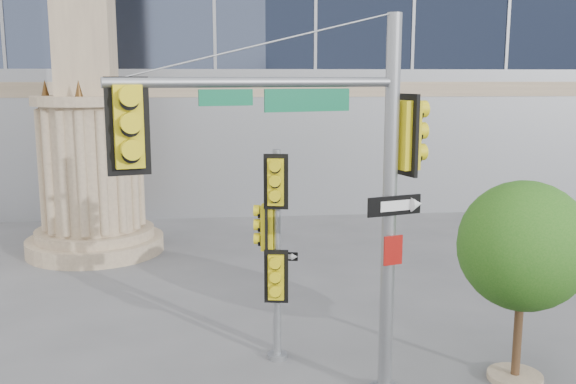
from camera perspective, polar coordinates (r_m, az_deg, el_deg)
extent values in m
plane|color=#545456|center=(13.41, 2.55, -14.78)|extent=(120.00, 120.00, 0.00)
cylinder|color=gray|center=(22.10, -16.71, -4.47)|extent=(4.40, 4.40, 0.50)
cylinder|color=gray|center=(22.01, -16.76, -3.46)|extent=(3.80, 3.80, 0.30)
cylinder|color=gray|center=(21.62, -17.05, 2.09)|extent=(3.00, 3.00, 4.00)
cylinder|color=gray|center=(21.45, -17.34, 7.78)|extent=(3.50, 3.50, 0.30)
cone|color=#472D14|center=(21.23, -13.92, 9.00)|extent=(0.24, 0.24, 0.50)
cone|color=#472D14|center=(21.73, -20.80, 8.67)|extent=(0.24, 0.24, 0.50)
cylinder|color=slate|center=(11.15, 8.98, -1.90)|extent=(0.25, 0.25, 6.69)
cylinder|color=slate|center=(9.88, -2.47, 9.72)|extent=(4.53, 1.50, 0.16)
cube|color=#0B643E|center=(10.16, 1.76, 8.16)|extent=(1.40, 0.46, 0.36)
cube|color=yellow|center=(9.40, -14.06, 5.67)|extent=(0.68, 0.48, 1.39)
cube|color=yellow|center=(11.12, 10.55, 5.00)|extent=(0.48, 0.68, 1.39)
cube|color=black|center=(10.99, 9.44, -1.20)|extent=(0.99, 0.33, 0.33)
cube|color=maroon|center=(11.16, 9.32, -5.14)|extent=(0.35, 0.13, 0.51)
cylinder|color=slate|center=(13.50, -0.96, -14.36)|extent=(0.41, 0.41, 0.10)
cylinder|color=slate|center=(12.78, -0.99, -5.79)|extent=(0.15, 0.15, 4.29)
cube|color=yellow|center=(12.26, -1.08, 0.92)|extent=(0.51, 0.32, 1.07)
cube|color=yellow|center=(12.65, -1.85, -3.16)|extent=(0.32, 0.51, 1.07)
cube|color=yellow|center=(12.70, -1.05, -7.51)|extent=(0.51, 0.32, 1.07)
cube|color=black|center=(12.66, -0.33, -5.74)|extent=(0.53, 0.12, 0.17)
cylinder|color=gray|center=(13.36, 19.52, -15.21)|extent=(1.03, 1.03, 0.11)
cylinder|color=#382314|center=(12.99, 19.77, -11.33)|extent=(0.16, 0.16, 2.05)
sphere|color=#1E5714|center=(12.51, 20.20, -4.49)|extent=(2.39, 2.39, 2.39)
sphere|color=#1E5714|center=(13.07, 21.59, -5.52)|extent=(1.48, 1.48, 1.48)
sphere|color=#1E5714|center=(12.17, 19.02, -6.22)|extent=(1.25, 1.25, 1.25)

